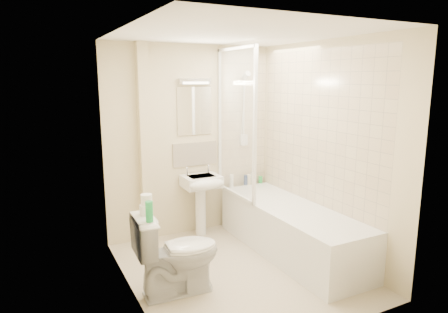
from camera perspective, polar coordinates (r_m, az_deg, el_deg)
name	(u,v)px	position (r m, az deg, el deg)	size (l,w,h in m)	color
floor	(238,269)	(4.38, 1.97, -15.82)	(2.50, 2.50, 0.00)	beige
wall_back	(191,141)	(5.10, -4.75, 2.21)	(2.20, 0.02, 2.40)	beige
wall_left	(129,169)	(3.60, -13.44, -1.81)	(0.02, 2.50, 2.40)	beige
wall_right	(324,150)	(4.61, 14.12, 0.97)	(0.02, 2.50, 2.40)	beige
ceiling	(239,33)	(3.93, 2.21, 17.16)	(2.20, 2.50, 0.02)	white
tile_back	(243,121)	(5.39, 2.70, 5.12)	(0.70, 0.01, 1.75)	beige
tile_right	(318,129)	(4.65, 13.30, 3.89)	(0.01, 2.10, 1.75)	beige
pipe_boxing	(145,145)	(4.85, -11.28, 1.56)	(0.12, 0.12, 2.40)	beige
splashback	(195,154)	(5.14, -4.16, 0.36)	(0.60, 0.01, 0.30)	beige
mirror	(195,111)	(5.06, -4.24, 6.48)	(0.46, 0.01, 0.60)	white
strip_light	(195,81)	(5.03, -4.19, 10.67)	(0.42, 0.07, 0.07)	silver
bathtub	(291,228)	(4.72, 9.49, -10.11)	(0.70, 2.10, 0.55)	white
shower_screen	(236,123)	(4.83, 1.66, 4.74)	(0.04, 0.92, 1.80)	white
shower_fixture	(244,112)	(5.33, 2.93, 6.37)	(0.10, 0.16, 0.99)	white
pedestal_sink	(203,188)	(5.03, -3.09, -4.58)	(0.46, 0.45, 0.89)	white
bottle_white_a	(232,181)	(5.36, 1.09, -3.49)	(0.05, 0.05, 0.17)	white
bottle_blue	(246,180)	(5.47, 3.11, -3.38)	(0.05, 0.05, 0.14)	navy
bottle_cream	(249,179)	(5.49, 3.56, -3.29)	(0.06, 0.06, 0.15)	beige
bottle_white_b	(253,178)	(5.52, 4.10, -3.14)	(0.06, 0.06, 0.16)	silver
bottle_green	(260,180)	(5.59, 5.23, -3.31)	(0.05, 0.05, 0.10)	green
toilet	(177,253)	(3.83, -6.70, -13.48)	(0.80, 0.48, 0.79)	white
toilet_roll_lower	(146,210)	(3.64, -11.13, -7.46)	(0.11, 0.11, 0.09)	white
toilet_roll_upper	(146,199)	(3.63, -11.02, -6.03)	(0.10, 0.10, 0.09)	white
green_bottle	(149,212)	(3.45, -10.63, -7.75)	(0.06, 0.06, 0.18)	green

